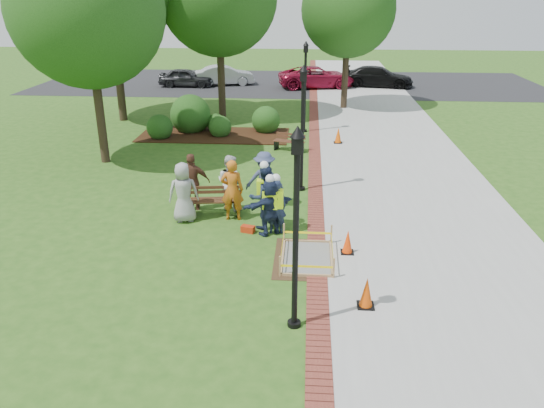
# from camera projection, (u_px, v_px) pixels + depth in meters

# --- Properties ---
(ground) EXTENTS (100.00, 100.00, 0.00)m
(ground) POSITION_uv_depth(u_px,v_px,m) (250.00, 256.00, 13.90)
(ground) COLOR #285116
(ground) RESTS_ON ground
(sidewalk) EXTENTS (6.00, 60.00, 0.02)m
(sidewalk) POSITION_uv_depth(u_px,v_px,m) (390.00, 151.00, 22.80)
(sidewalk) COLOR #9E9E99
(sidewalk) RESTS_ON ground
(brick_edging) EXTENTS (0.50, 60.00, 0.03)m
(brick_edging) POSITION_uv_depth(u_px,v_px,m) (315.00, 149.00, 23.01)
(brick_edging) COLOR maroon
(brick_edging) RESTS_ON ground
(mulch_bed) EXTENTS (7.00, 3.00, 0.05)m
(mulch_bed) POSITION_uv_depth(u_px,v_px,m) (214.00, 135.00, 25.15)
(mulch_bed) COLOR #381E0F
(mulch_bed) RESTS_ON ground
(parking_lot) EXTENTS (36.00, 12.00, 0.01)m
(parking_lot) POSITION_uv_depth(u_px,v_px,m) (289.00, 83.00, 38.81)
(parking_lot) COLOR black
(parking_lot) RESTS_ON ground
(wet_concrete_pad) EXTENTS (1.71, 2.31, 0.55)m
(wet_concrete_pad) POSITION_uv_depth(u_px,v_px,m) (307.00, 251.00, 13.67)
(wet_concrete_pad) COLOR #47331E
(wet_concrete_pad) RESTS_ON ground
(bench_near) EXTENTS (1.66, 0.74, 0.87)m
(bench_near) POSITION_uv_depth(u_px,v_px,m) (215.00, 206.00, 16.31)
(bench_near) COLOR #512B1B
(bench_near) RESTS_ON ground
(bench_far) EXTENTS (1.41, 0.86, 0.73)m
(bench_far) POSITION_uv_depth(u_px,v_px,m) (289.00, 146.00, 22.73)
(bench_far) COLOR brown
(bench_far) RESTS_ON ground
(cone_front) EXTENTS (0.37, 0.37, 0.73)m
(cone_front) POSITION_uv_depth(u_px,v_px,m) (366.00, 293.00, 11.56)
(cone_front) COLOR black
(cone_front) RESTS_ON ground
(cone_back) EXTENTS (0.34, 0.34, 0.67)m
(cone_back) POSITION_uv_depth(u_px,v_px,m) (348.00, 242.00, 13.92)
(cone_back) COLOR black
(cone_back) RESTS_ON ground
(cone_far) EXTENTS (0.37, 0.37, 0.73)m
(cone_far) POSITION_uv_depth(u_px,v_px,m) (338.00, 136.00, 23.77)
(cone_far) COLOR black
(cone_far) RESTS_ON ground
(toolbox) EXTENTS (0.43, 0.31, 0.19)m
(toolbox) POSITION_uv_depth(u_px,v_px,m) (248.00, 229.00, 15.22)
(toolbox) COLOR #B4290D
(toolbox) RESTS_ON ground
(lamp_near) EXTENTS (0.28, 0.28, 4.26)m
(lamp_near) POSITION_uv_depth(u_px,v_px,m) (296.00, 217.00, 10.11)
(lamp_near) COLOR black
(lamp_near) RESTS_ON ground
(lamp_mid) EXTENTS (0.28, 0.28, 4.26)m
(lamp_mid) POSITION_uv_depth(u_px,v_px,m) (303.00, 120.00, 17.49)
(lamp_mid) COLOR black
(lamp_mid) RESTS_ON ground
(lamp_far) EXTENTS (0.28, 0.28, 4.26)m
(lamp_far) POSITION_uv_depth(u_px,v_px,m) (305.00, 80.00, 24.87)
(lamp_far) COLOR black
(lamp_far) RESTS_ON ground
(tree_left) EXTENTS (5.64, 5.64, 8.58)m
(tree_left) POSITION_uv_depth(u_px,v_px,m) (87.00, 10.00, 19.22)
(tree_left) COLOR #3D2D1E
(tree_left) RESTS_ON ground
(tree_right) EXTENTS (5.16, 5.16, 7.97)m
(tree_right) POSITION_uv_depth(u_px,v_px,m) (348.00, 10.00, 28.86)
(tree_right) COLOR #3D2D1E
(tree_right) RESTS_ON ground
(shrub_a) EXTENTS (1.21, 1.21, 1.21)m
(shrub_a) POSITION_uv_depth(u_px,v_px,m) (161.00, 138.00, 24.68)
(shrub_a) COLOR #1A4112
(shrub_a) RESTS_ON ground
(shrub_b) EXTENTS (1.93, 1.93, 1.93)m
(shrub_b) POSITION_uv_depth(u_px,v_px,m) (191.00, 131.00, 25.88)
(shrub_b) COLOR #1A4112
(shrub_b) RESTS_ON ground
(shrub_c) EXTENTS (1.06, 1.06, 1.06)m
(shrub_c) POSITION_uv_depth(u_px,v_px,m) (221.00, 136.00, 25.02)
(shrub_c) COLOR #1A4112
(shrub_c) RESTS_ON ground
(shrub_d) EXTENTS (1.36, 1.36, 1.36)m
(shrub_d) POSITION_uv_depth(u_px,v_px,m) (266.00, 132.00, 25.76)
(shrub_d) COLOR #1A4112
(shrub_d) RESTS_ON ground
(shrub_e) EXTENTS (0.92, 0.92, 0.92)m
(shrub_e) POSITION_uv_depth(u_px,v_px,m) (216.00, 131.00, 25.93)
(shrub_e) COLOR #1A4112
(shrub_e) RESTS_ON ground
(casual_person_a) EXTENTS (0.66, 0.50, 1.82)m
(casual_person_a) POSITION_uv_depth(u_px,v_px,m) (184.00, 193.00, 15.66)
(casual_person_a) COLOR gray
(casual_person_a) RESTS_ON ground
(casual_person_b) EXTENTS (0.62, 0.41, 1.88)m
(casual_person_b) POSITION_uv_depth(u_px,v_px,m) (232.00, 190.00, 15.76)
(casual_person_b) COLOR #BC5D16
(casual_person_b) RESTS_ON ground
(casual_person_c) EXTENTS (0.67, 0.57, 1.76)m
(casual_person_c) POSITION_uv_depth(u_px,v_px,m) (230.00, 182.00, 16.55)
(casual_person_c) COLOR silver
(casual_person_c) RESTS_ON ground
(casual_person_d) EXTENTS (0.64, 0.48, 1.83)m
(casual_person_d) POSITION_uv_depth(u_px,v_px,m) (193.00, 182.00, 16.46)
(casual_person_d) COLOR brown
(casual_person_d) RESTS_ON ground
(casual_person_e) EXTENTS (0.61, 0.41, 1.83)m
(casual_person_e) POSITION_uv_depth(u_px,v_px,m) (264.00, 180.00, 16.67)
(casual_person_e) COLOR #384162
(casual_person_e) RESTS_ON ground
(hivis_worker_a) EXTENTS (0.63, 0.57, 1.80)m
(hivis_worker_a) POSITION_uv_depth(u_px,v_px,m) (270.00, 205.00, 14.81)
(hivis_worker_a) COLOR #151F38
(hivis_worker_a) RESTS_ON ground
(hivis_worker_b) EXTENTS (0.55, 0.38, 1.78)m
(hivis_worker_b) POSITION_uv_depth(u_px,v_px,m) (276.00, 204.00, 14.89)
(hivis_worker_b) COLOR #1A2445
(hivis_worker_b) RESTS_ON ground
(hivis_worker_c) EXTENTS (0.71, 0.61, 2.03)m
(hivis_worker_c) POSITION_uv_depth(u_px,v_px,m) (264.00, 195.00, 15.19)
(hivis_worker_c) COLOR #1B2C47
(hivis_worker_c) RESTS_ON ground
(parked_car_a) EXTENTS (1.89, 4.28, 1.39)m
(parked_car_a) POSITION_uv_depth(u_px,v_px,m) (187.00, 87.00, 37.41)
(parked_car_a) COLOR #28282B
(parked_car_a) RESTS_ON ground
(parked_car_b) EXTENTS (3.06, 4.94, 1.50)m
(parked_car_b) POSITION_uv_depth(u_px,v_px,m) (225.00, 85.00, 38.00)
(parked_car_b) COLOR #ADADB2
(parked_car_b) RESTS_ON ground
(parked_car_c) EXTENTS (3.03, 5.17, 1.58)m
(parked_car_c) POSITION_uv_depth(u_px,v_px,m) (316.00, 88.00, 37.07)
(parked_car_c) COLOR maroon
(parked_car_c) RESTS_ON ground
(parked_car_d) EXTENTS (2.78, 4.92, 1.51)m
(parked_car_d) POSITION_uv_depth(u_px,v_px,m) (378.00, 87.00, 37.39)
(parked_car_d) COLOR black
(parked_car_d) RESTS_ON ground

